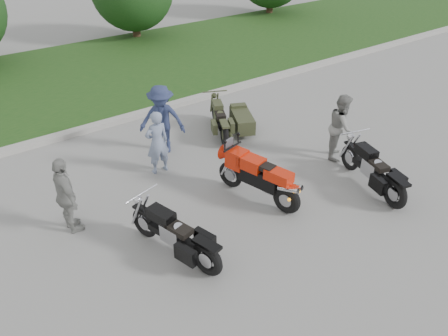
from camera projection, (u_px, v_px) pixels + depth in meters
ground at (256, 225)px, 8.85m from camera, size 80.00×80.00×0.00m
curb at (128, 117)px, 12.92m from camera, size 60.00×0.30×0.15m
grass_strip at (78, 77)px, 15.77m from camera, size 60.00×8.00×0.14m
sportbike_red at (260, 177)px, 9.29m from camera, size 0.76×2.11×1.02m
cruiser_left at (178, 237)px, 7.89m from camera, size 0.79×2.20×0.86m
cruiser_right at (375, 172)px, 9.72m from camera, size 0.73×2.23×0.87m
cruiser_sidecar at (233, 121)px, 12.08m from camera, size 1.50×1.93×0.79m
person_stripe at (157, 143)px, 10.16m from camera, size 0.59×0.39×1.58m
person_grey at (341, 126)px, 10.77m from camera, size 1.02×1.00×1.66m
person_denim at (162, 120)px, 10.94m from camera, size 1.32×1.25×1.79m
person_back at (66, 196)px, 8.33m from camera, size 0.44×0.97×1.63m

